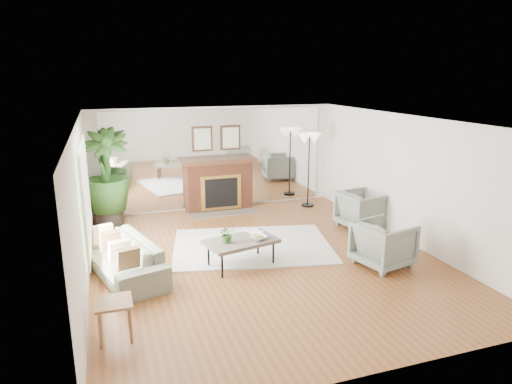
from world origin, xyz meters
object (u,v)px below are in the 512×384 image
object	(u,v)px
sofa	(123,258)
floor_lamp	(309,144)
armchair_front	(383,244)
potted_ficus	(106,175)
coffee_table	(241,242)
fireplace	(219,184)
side_table	(114,307)
armchair_back	(362,210)

from	to	relation	value
sofa	floor_lamp	distance (m)	5.56
armchair_front	potted_ficus	distance (m)	5.98
coffee_table	floor_lamp	distance (m)	4.20
fireplace	armchair_front	distance (m)	4.61
sofa	potted_ficus	bearing A→B (deg)	167.21
sofa	armchair_front	world-z (taller)	armchair_front
fireplace	potted_ficus	bearing A→B (deg)	-173.60
side_table	floor_lamp	bearing A→B (deg)	43.91
fireplace	coffee_table	bearing A→B (deg)	-98.05
coffee_table	sofa	xyz separation A→B (m)	(-1.96, 0.26, -0.14)
potted_ficus	floor_lamp	xyz separation A→B (m)	(4.80, -0.12, 0.46)
coffee_table	sofa	bearing A→B (deg)	172.55
side_table	floor_lamp	world-z (taller)	floor_lamp
side_table	floor_lamp	size ratio (longest dim) A/B	0.28
sofa	armchair_front	size ratio (longest dim) A/B	2.39
armchair_front	side_table	size ratio (longest dim) A/B	1.70
sofa	floor_lamp	world-z (taller)	floor_lamp
side_table	armchair_back	bearing A→B (deg)	27.93
fireplace	sofa	distance (m)	4.03
armchair_front	floor_lamp	distance (m)	3.99
coffee_table	floor_lamp	size ratio (longest dim) A/B	0.73
fireplace	floor_lamp	world-z (taller)	fireplace
armchair_front	potted_ficus	world-z (taller)	potted_ficus
floor_lamp	armchair_back	bearing A→B (deg)	-77.95
coffee_table	potted_ficus	size ratio (longest dim) A/B	0.64
armchair_back	potted_ficus	size ratio (longest dim) A/B	0.42
coffee_table	potted_ficus	world-z (taller)	potted_ficus
armchair_front	armchair_back	bearing A→B (deg)	-34.15
armchair_front	floor_lamp	bearing A→B (deg)	-18.14
sofa	side_table	xyz separation A→B (m)	(-0.20, -1.90, 0.13)
side_table	potted_ficus	distance (m)	4.84
potted_ficus	sofa	bearing A→B (deg)	-87.03
armchair_back	potted_ficus	bearing A→B (deg)	59.41
fireplace	sofa	bearing A→B (deg)	-127.62
potted_ficus	armchair_front	bearing A→B (deg)	-41.20
fireplace	side_table	distance (m)	5.73
fireplace	armchair_back	world-z (taller)	fireplace
armchair_back	side_table	bearing A→B (deg)	108.41
fireplace	armchair_back	distance (m)	3.48
armchair_back	potted_ficus	xyz separation A→B (m)	(-5.20, 2.00, 0.72)
armchair_back	floor_lamp	bearing A→B (deg)	2.53
coffee_table	side_table	distance (m)	2.72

